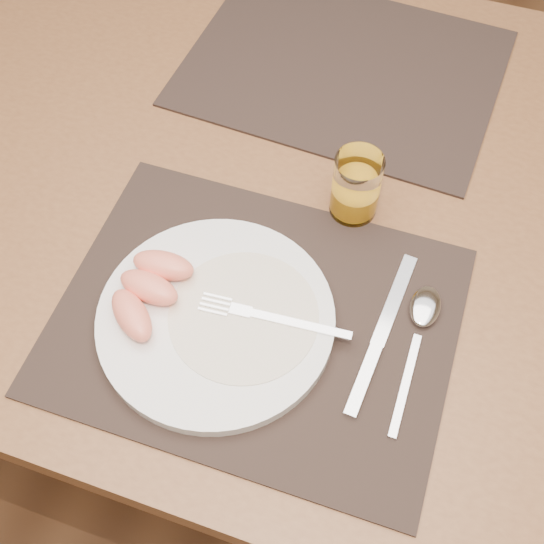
{
  "coord_description": "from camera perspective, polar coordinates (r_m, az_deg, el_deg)",
  "views": [
    {
      "loc": [
        0.13,
        -0.56,
        1.44
      ],
      "look_at": [
        -0.0,
        -0.16,
        0.77
      ],
      "focal_mm": 45.0,
      "sensor_mm": 36.0,
      "label": 1
    }
  ],
  "objects": [
    {
      "name": "plate_dressing",
      "position": [
        0.77,
        -2.39,
        -3.64
      ],
      "size": [
        0.17,
        0.17,
        0.0
      ],
      "color": "white",
      "rests_on": "plate"
    },
    {
      "name": "knife",
      "position": [
        0.77,
        8.76,
        -6.07
      ],
      "size": [
        0.03,
        0.22,
        0.01
      ],
      "color": "silver",
      "rests_on": "placemat_near"
    },
    {
      "name": "placemat_near",
      "position": [
        0.78,
        -1.36,
        -4.01
      ],
      "size": [
        0.45,
        0.35,
        0.0
      ],
      "primitive_type": "cube",
      "rotation": [
        0.0,
        0.0,
        0.01
      ],
      "color": "#2D211C",
      "rests_on": "table"
    },
    {
      "name": "plate",
      "position": [
        0.78,
        -4.71,
        -3.92
      ],
      "size": [
        0.27,
        0.27,
        0.02
      ],
      "primitive_type": "cylinder",
      "color": "white",
      "rests_on": "placemat_near"
    },
    {
      "name": "fork",
      "position": [
        0.76,
        -0.9,
        -3.65
      ],
      "size": [
        0.18,
        0.03,
        0.0
      ],
      "color": "silver",
      "rests_on": "plate"
    },
    {
      "name": "ground",
      "position": [
        1.56,
        2.09,
        -10.37
      ],
      "size": [
        5.0,
        5.0,
        0.0
      ],
      "primitive_type": "plane",
      "color": "brown",
      "rests_on": "ground"
    },
    {
      "name": "placemat_far",
      "position": [
        1.06,
        5.93,
        16.65
      ],
      "size": [
        0.47,
        0.37,
        0.0
      ],
      "primitive_type": "cube",
      "rotation": [
        0.0,
        0.0,
        -0.06
      ],
      "color": "#2D211C",
      "rests_on": "table"
    },
    {
      "name": "juice_glass",
      "position": [
        0.84,
        7.01,
        6.95
      ],
      "size": [
        0.06,
        0.06,
        0.09
      ],
      "color": "white",
      "rests_on": "placemat_near"
    },
    {
      "name": "table",
      "position": [
        0.97,
        3.31,
        4.44
      ],
      "size": [
        1.4,
        0.9,
        0.75
      ],
      "color": "brown",
      "rests_on": "ground"
    },
    {
      "name": "spoon",
      "position": [
        0.8,
        12.48,
        -3.73
      ],
      "size": [
        0.04,
        0.19,
        0.01
      ],
      "color": "silver",
      "rests_on": "placemat_near"
    },
    {
      "name": "grapefruit_wedges",
      "position": [
        0.78,
        -10.31,
        -1.4
      ],
      "size": [
        0.08,
        0.13,
        0.03
      ],
      "color": "#FD8767",
      "rests_on": "plate"
    }
  ]
}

